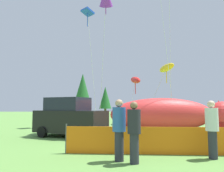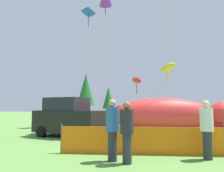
% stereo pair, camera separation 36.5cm
% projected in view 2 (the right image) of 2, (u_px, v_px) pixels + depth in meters
% --- Properties ---
extents(ground_plane, '(120.00, 120.00, 0.00)m').
position_uv_depth(ground_plane, '(128.00, 142.00, 10.17)').
color(ground_plane, '#609342').
extents(parked_car, '(4.26, 3.17, 2.14)m').
position_uv_depth(parked_car, '(69.00, 118.00, 12.03)').
color(parked_car, black).
rests_on(parked_car, ground).
extents(folding_chair, '(0.55, 0.55, 0.92)m').
position_uv_depth(folding_chair, '(220.00, 130.00, 10.20)').
color(folding_chair, maroon).
rests_on(folding_chair, ground).
extents(inflatable_cat, '(8.64, 2.62, 2.22)m').
position_uv_depth(inflatable_cat, '(172.00, 116.00, 14.45)').
color(inflatable_cat, red).
rests_on(inflatable_cat, ground).
extents(safety_fence, '(8.89, 0.48, 1.04)m').
position_uv_depth(safety_fence, '(188.00, 141.00, 7.41)').
color(safety_fence, orange).
rests_on(safety_fence, ground).
extents(spectator_in_black_shirt, '(0.41, 0.41, 1.87)m').
position_uv_depth(spectator_in_black_shirt, '(112.00, 127.00, 6.68)').
color(spectator_in_black_shirt, '#2D2D38').
rests_on(spectator_in_black_shirt, ground).
extents(spectator_in_grey_shirt, '(0.39, 0.39, 1.80)m').
position_uv_depth(spectator_in_grey_shirt, '(127.00, 129.00, 6.38)').
color(spectator_in_grey_shirt, '#2D2D38').
rests_on(spectator_in_grey_shirt, ground).
extents(spectator_in_green_shirt, '(0.40, 0.40, 1.84)m').
position_uv_depth(spectator_in_green_shirt, '(207.00, 127.00, 6.89)').
color(spectator_in_green_shirt, '#2D2D38').
rests_on(spectator_in_green_shirt, ground).
extents(kite_yellow_hero, '(2.59, 3.00, 5.28)m').
position_uv_depth(kite_yellow_hero, '(167.00, 68.00, 18.32)').
color(kite_yellow_hero, silver).
rests_on(kite_yellow_hero, ground).
extents(kite_blue_box, '(1.52, 1.27, 10.05)m').
position_uv_depth(kite_blue_box, '(89.00, 15.00, 18.95)').
color(kite_blue_box, silver).
rests_on(kite_blue_box, ground).
extents(kite_red_lizard, '(1.32, 3.24, 4.74)m').
position_uv_depth(kite_red_lizard, '(137.00, 80.00, 20.30)').
color(kite_red_lizard, silver).
rests_on(kite_red_lizard, ground).
extents(horizon_tree_east, '(2.23, 2.23, 5.33)m').
position_uv_depth(horizon_tree_east, '(108.00, 98.00, 40.29)').
color(horizon_tree_east, brown).
rests_on(horizon_tree_east, ground).
extents(horizon_tree_west, '(3.19, 3.19, 7.61)m').
position_uv_depth(horizon_tree_west, '(86.00, 90.00, 39.29)').
color(horizon_tree_west, brown).
rests_on(horizon_tree_west, ground).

